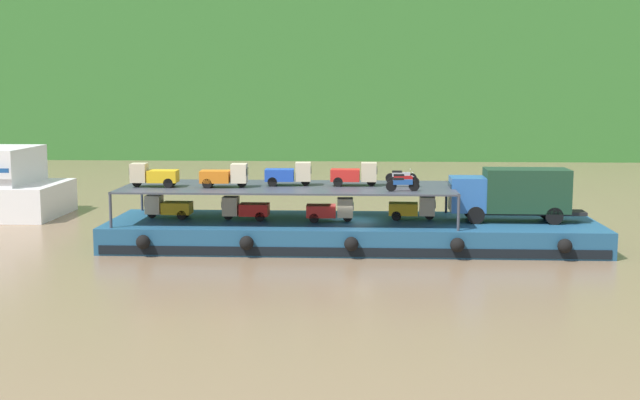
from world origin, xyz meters
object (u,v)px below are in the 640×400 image
object	(u,v)px
mini_truck_lower_aft	(245,208)
motorcycle_upper_port	(402,184)
mini_truck_upper_stern	(153,175)
motorcycle_upper_stbd	(401,176)
mini_truck_upper_fore	(289,174)
mini_truck_lower_fore	(413,208)
mini_truck_lower_stern	(168,207)
mini_truck_upper_mid	(225,176)
covered_lorry	(512,193)
mini_truck_upper_bow	(355,174)
mini_truck_lower_mid	(331,210)
motorcycle_upper_centre	(403,180)
cargo_barge	(352,233)

from	to	relation	value
mini_truck_lower_aft	motorcycle_upper_port	size ratio (longest dim) A/B	1.45
mini_truck_lower_aft	mini_truck_upper_stern	distance (m)	5.67
motorcycle_upper_port	motorcycle_upper_stbd	xyz separation A→B (m)	(0.10, 4.08, 0.00)
mini_truck_upper_stern	mini_truck_upper_fore	distance (m)	7.93
motorcycle_upper_port	mini_truck_lower_fore	bearing A→B (deg)	73.34
mini_truck_lower_stern	mini_truck_upper_mid	world-z (taller)	mini_truck_upper_mid
covered_lorry	mini_truck_upper_bow	distance (m)	9.26
mini_truck_upper_stern	mini_truck_upper_bow	size ratio (longest dim) A/B	1.00
mini_truck_upper_mid	motorcycle_upper_port	size ratio (longest dim) A/B	1.46
mini_truck_lower_stern	motorcycle_upper_stbd	distance (m)	14.18
mini_truck_lower_stern	motorcycle_upper_port	xyz separation A→B (m)	(13.86, -2.31, 1.74)
mini_truck_lower_fore	motorcycle_upper_stbd	xyz separation A→B (m)	(-0.67, 1.53, 1.74)
mini_truck_upper_mid	motorcycle_upper_stbd	bearing A→B (deg)	14.69
mini_truck_upper_stern	mini_truck_upper_fore	bearing A→B (deg)	7.71
covered_lorry	mini_truck_lower_mid	world-z (taller)	covered_lorry
mini_truck_upper_mid	motorcycle_upper_centre	xyz separation A→B (m)	(10.36, 0.67, -0.26)
mini_truck_lower_stern	motorcycle_upper_centre	size ratio (longest dim) A/B	1.46
mini_truck_lower_aft	mini_truck_upper_fore	bearing A→B (deg)	12.17
mini_truck_lower_stern	motorcycle_upper_centre	distance (m)	14.09
mini_truck_upper_bow	motorcycle_upper_stbd	xyz separation A→B (m)	(2.79, 1.56, -0.26)
mini_truck_upper_mid	motorcycle_upper_port	bearing A→B (deg)	-7.63
mini_truck_upper_bow	motorcycle_upper_centre	distance (m)	2.86
mini_truck_lower_stern	mini_truck_lower_aft	xyz separation A→B (m)	(4.70, -0.43, 0.00)
cargo_barge	motorcycle_upper_centre	xyz separation A→B (m)	(2.94, 0.04, 3.18)
motorcycle_upper_stbd	mini_truck_lower_mid	bearing A→B (deg)	-148.54
mini_truck_lower_stern	motorcycle_upper_port	distance (m)	14.16
mini_truck_lower_aft	mini_truck_upper_stern	xyz separation A→B (m)	(-5.28, -0.51, 2.00)
mini_truck_upper_bow	motorcycle_upper_stbd	bearing A→B (deg)	29.27
mini_truck_lower_aft	motorcycle_upper_stbd	bearing A→B (deg)	13.36
mini_truck_upper_mid	motorcycle_upper_port	world-z (taller)	mini_truck_upper_mid
mini_truck_upper_bow	motorcycle_upper_centre	xyz separation A→B (m)	(2.81, -0.48, -0.26)
covered_lorry	mini_truck_upper_stern	bearing A→B (deg)	-177.94
mini_truck_lower_fore	mini_truck_upper_mid	size ratio (longest dim) A/B	1.01
mini_truck_upper_fore	motorcycle_upper_stbd	size ratio (longest dim) A/B	1.47
mini_truck_lower_mid	mini_truck_upper_mid	xyz separation A→B (m)	(-6.17, -0.16, 2.00)
mini_truck_lower_mid	mini_truck_upper_mid	size ratio (longest dim) A/B	1.00
cargo_barge	mini_truck_lower_fore	distance (m)	3.90
cargo_barge	mini_truck_upper_fore	world-z (taller)	mini_truck_upper_fore
mini_truck_lower_stern	mini_truck_lower_mid	distance (m)	9.82
covered_lorry	mini_truck_lower_mid	size ratio (longest dim) A/B	2.85
mini_truck_lower_aft	mini_truck_lower_mid	size ratio (longest dim) A/B	0.99
motorcycle_upper_stbd	mini_truck_upper_mid	bearing A→B (deg)	-165.31
motorcycle_upper_stbd	mini_truck_lower_fore	bearing A→B (deg)	-66.40
cargo_barge	mini_truck_upper_fore	xyz separation A→B (m)	(-3.77, 0.44, 3.44)
motorcycle_upper_centre	mini_truck_lower_mid	bearing A→B (deg)	-173.08
motorcycle_upper_port	motorcycle_upper_centre	size ratio (longest dim) A/B	1.00
mini_truck_lower_mid	mini_truck_upper_stern	distance (m)	10.57
mini_truck_lower_stern	mini_truck_upper_bow	size ratio (longest dim) A/B	1.01
covered_lorry	mini_truck_upper_fore	xyz separation A→B (m)	(-13.09, 0.31, 1.00)
motorcycle_upper_centre	covered_lorry	bearing A→B (deg)	0.79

